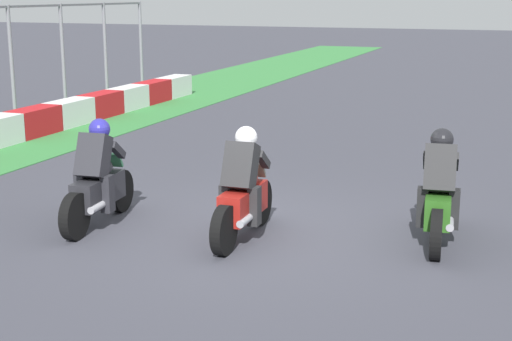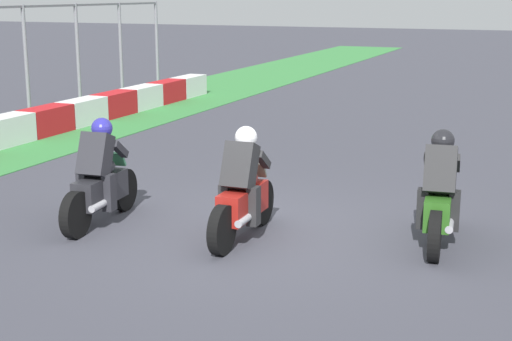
# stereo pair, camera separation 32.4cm
# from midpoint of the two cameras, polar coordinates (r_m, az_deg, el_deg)

# --- Properties ---
(ground_plane) EXTENTS (120.00, 120.00, 0.00)m
(ground_plane) POSITION_cam_midpoint_polar(r_m,az_deg,el_deg) (10.55, -0.57, -4.69)
(ground_plane) COLOR #3C3D47
(rider_lane_a) EXTENTS (2.04, 0.57, 1.51)m
(rider_lane_a) POSITION_cam_midpoint_polar(r_m,az_deg,el_deg) (10.27, 12.58, -1.90)
(rider_lane_a) COLOR black
(rider_lane_a) RESTS_ON ground_plane
(rider_lane_b) EXTENTS (2.04, 0.54, 1.51)m
(rider_lane_b) POSITION_cam_midpoint_polar(r_m,az_deg,el_deg) (10.17, -1.87, -1.73)
(rider_lane_b) COLOR black
(rider_lane_b) RESTS_ON ground_plane
(rider_lane_c) EXTENTS (2.04, 0.56, 1.51)m
(rider_lane_c) POSITION_cam_midpoint_polar(r_m,az_deg,el_deg) (11.03, -12.51, -0.86)
(rider_lane_c) COLOR black
(rider_lane_c) RESTS_ON ground_plane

